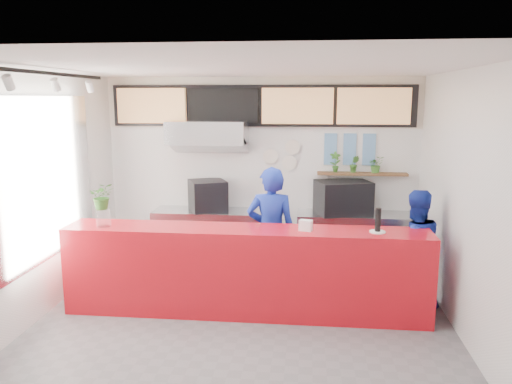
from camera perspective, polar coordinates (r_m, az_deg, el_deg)
The scene contains 43 objects.
floor at distance 6.14m, azimuth -1.66°, elevation -15.11°, with size 5.00×5.00×0.00m, color slate.
ceiling at distance 5.54m, azimuth -1.84°, elevation 14.06°, with size 5.00×5.00×0.00m, color silver.
wall_back at distance 8.10m, azimuth 0.62°, elevation 2.38°, with size 5.00×5.00×0.00m, color white.
wall_left at distance 6.48m, azimuth -24.24°, elevation -0.70°, with size 5.00×5.00×0.00m, color white.
wall_right at distance 5.87m, azimuth 23.23°, elevation -1.72°, with size 5.00×5.00×0.00m, color white.
service_counter at distance 6.30m, azimuth -1.20°, elevation -9.02°, with size 4.50×0.60×1.10m, color red.
cream_band at distance 8.00m, azimuth 0.63°, elevation 10.18°, with size 5.00×0.02×0.80m, color beige.
prep_bench at distance 8.14m, azimuth -5.23°, elevation -5.18°, with size 1.80×0.60×0.90m, color #B2B5BA.
panini_oven at distance 7.99m, azimuth -5.54°, elevation -0.39°, with size 0.54×0.54×0.48m, color black.
extraction_hood at distance 7.80m, azimuth -5.51°, elevation 6.81°, with size 1.20×0.70×0.35m, color #B2B5BA.
hood_lip at distance 7.82m, azimuth -5.49°, elevation 5.35°, with size 1.20×0.70×0.08m, color #B2B5BA.
right_bench at distance 8.03m, azimuth 11.17°, elevation -5.58°, with size 1.80×0.60×0.90m, color #B2B5BA.
espresso_machine at distance 7.85m, azimuth 9.91°, elevation -0.61°, with size 0.79×0.57×0.51m, color black.
espresso_tray at distance 7.81m, azimuth 9.97°, elevation 0.98°, with size 0.57×0.39×0.05m, color silver.
herb_shelf at distance 8.01m, azimuth 12.03°, elevation 2.05°, with size 1.40×0.18×0.04m, color brown.
menu_board_far_left at distance 8.24m, azimuth -11.82°, elevation 9.63°, with size 1.10×0.10×0.55m, color tan.
menu_board_mid_left at distance 7.97m, azimuth -3.73°, elevation 9.80°, with size 1.10×0.10×0.55m, color black.
menu_board_mid_right at distance 7.86m, azimuth 4.76°, elevation 9.77°, with size 1.10×0.10×0.55m, color tan.
menu_board_far_right at distance 7.92m, azimuth 13.29°, elevation 9.54°, with size 1.10×0.10×0.55m, color tan.
soffit at distance 7.97m, azimuth 0.61°, elevation 9.82°, with size 4.80×0.04×0.65m, color black.
window_pane at distance 6.68m, azimuth -22.88°, elevation 1.48°, with size 0.04×2.20×1.90m, color silver.
window_frame at distance 6.67m, azimuth -22.73°, elevation 1.47°, with size 0.03×2.30×2.00m, color #B2B5BA.
track_rail at distance 6.18m, azimuth -22.01°, elevation 12.41°, with size 0.05×2.40×0.04m, color black.
dec_plate_a at distance 8.02m, azimuth 1.67°, elevation 4.10°, with size 0.24×0.24×0.03m, color silver.
dec_plate_b at distance 8.02m, azimuth 3.81°, elevation 3.35°, with size 0.24×0.24×0.03m, color silver.
dec_plate_c at distance 8.06m, azimuth 1.66°, elevation 1.98°, with size 0.24×0.24×0.03m, color silver.
dec_plate_d at distance 7.99m, azimuth 4.19°, elevation 5.13°, with size 0.24×0.24×0.03m, color silver.
photo_frame_a at distance 7.99m, azimuth 8.53°, elevation 5.76°, with size 0.20×0.02×0.25m, color #598CBF.
photo_frame_b at distance 8.01m, azimuth 10.68°, elevation 5.70°, with size 0.20×0.02×0.25m, color #598CBF.
photo_frame_c at distance 8.04m, azimuth 12.82°, elevation 5.64°, with size 0.20×0.02×0.25m, color #598CBF.
photo_frame_d at distance 8.02m, azimuth 8.48°, elevation 3.98°, with size 0.20×0.02×0.25m, color #598CBF.
photo_frame_e at distance 8.04m, azimuth 10.62°, elevation 3.93°, with size 0.20×0.02×0.25m, color #598CBF.
photo_frame_f at distance 8.07m, azimuth 12.75°, elevation 3.87°, with size 0.20×0.02×0.25m, color #598CBF.
staff_center at distance 6.70m, azimuth 1.73°, elevation -4.70°, with size 0.65×0.43×1.79m, color #162A99.
staff_right at distance 6.75m, azimuth 17.59°, elevation -6.19°, with size 0.75×0.58×1.54m, color #162A99.
herb_a at distance 7.95m, azimuth 9.04°, elevation 3.42°, with size 0.17×0.12×0.33m, color #376F27.
herb_b at distance 7.98m, azimuth 11.18°, elevation 3.16°, with size 0.15×0.12×0.27m, color #376F27.
herb_c at distance 8.01m, azimuth 13.55°, elevation 3.08°, with size 0.23×0.20×0.26m, color #376F27.
glass_vase at distance 6.48m, azimuth -17.03°, elevation -2.87°, with size 0.18×0.18×0.21m, color white.
basil_vase at distance 6.42m, azimuth -17.16°, elevation -0.45°, with size 0.30×0.26×0.33m, color #376F27.
napkin_holder at distance 6.04m, azimuth 5.70°, elevation -3.82°, with size 0.15×0.09×0.13m, color white.
white_plate at distance 6.13m, azimuth 13.71°, elevation -4.44°, with size 0.19×0.19×0.01m, color white.
pepper_mill at distance 6.09m, azimuth 13.77°, elevation -3.10°, with size 0.07×0.07×0.28m, color black.
Camera 1 is at (0.75, -5.48, 2.68)m, focal length 35.00 mm.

